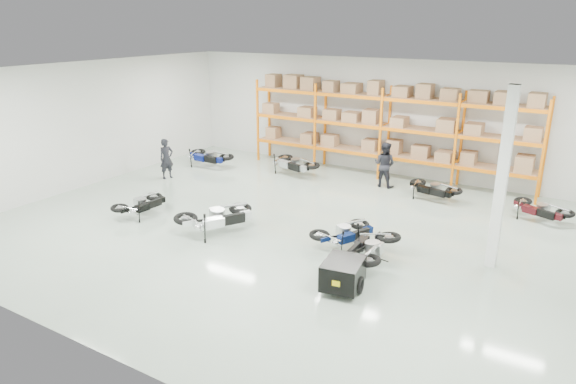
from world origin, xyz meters
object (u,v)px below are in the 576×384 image
Objects in this scene: moto_blue_centre at (345,229)px; moto_touring_right at (371,243)px; moto_back_c at (433,185)px; moto_black_far_left at (141,201)px; person_left at (167,159)px; moto_back_a at (208,153)px; person_back at (385,165)px; trailer at (343,274)px; moto_silver_left at (217,213)px; moto_back_b at (294,160)px; moto_back_d at (540,206)px.

moto_touring_right is at bearing 173.85° from moto_blue_centre.
moto_black_far_left is at bearing 143.84° from moto_back_c.
person_left is (-9.57, -2.84, 0.27)m from moto_back_c.
moto_back_a is 1.14× the size of moto_back_c.
moto_touring_right is at bearing -115.92° from moto_back_a.
moto_back_a is 7.40m from person_back.
moto_back_a is 1.21× the size of person_left.
moto_back_c is at bearing 88.58° from moto_touring_right.
moto_blue_centre reaches higher than trailer.
moto_blue_centre is 1.17m from moto_touring_right.
moto_blue_centre is 0.82× the size of moto_silver_left.
moto_touring_right is at bearing 112.38° from person_back.
moto_touring_right is at bearing -165.68° from moto_back_c.
moto_blue_centre is 9.41m from moto_back_a.
moto_back_b is (3.64, 0.87, 0.01)m from moto_back_a.
moto_black_far_left is at bearing 163.32° from trailer.
moto_blue_centre is 8.94m from person_left.
moto_silver_left is 7.59m from moto_back_c.
moto_back_c is at bearing -73.05° from moto_back_b.
moto_touring_right is 8.15m from moto_back_b.
moto_back_c reaches higher than moto_back_d.
moto_back_d is (7.87, 5.85, -0.13)m from moto_silver_left.
moto_silver_left is at bearing 41.87° from moto_blue_centre.
moto_back_c is at bearing 81.84° from trailer.
moto_touring_right is 1.12× the size of moto_back_c.
moto_touring_right is 0.97× the size of moto_back_b.
moto_back_a reaches higher than moto_touring_right.
moto_blue_centre is at bearing -119.73° from moto_back_b.
moto_touring_right is 1.16× the size of moto_back_d.
moto_silver_left is (-3.57, -1.04, 0.11)m from moto_blue_centre.
moto_touring_right is at bearing -144.27° from moto_silver_left.
person_back is at bearing -65.72° from moto_back_b.
moto_silver_left is at bearing 149.17° from moto_back_d.
person_left reaches higher than moto_silver_left.
trailer is at bearing 139.81° from moto_blue_centre.
moto_blue_centre is 0.94× the size of trailer.
trailer is at bearing -165.84° from moto_back_c.
person_left is at bearing 173.68° from moto_back_a.
moto_touring_right reaches higher than moto_back_d.
moto_black_far_left is 0.85× the size of moto_back_a.
moto_back_a reaches higher than moto_back_d.
trailer is 0.95× the size of moto_back_a.
moto_black_far_left is (-2.91, -0.13, -0.13)m from moto_silver_left.
moto_back_d is at bearing -146.21° from moto_black_far_left.
moto_touring_right is 1.60m from trailer.
moto_blue_centre is 5.71m from person_back.
moto_back_c is 3.40m from moto_back_d.
moto_touring_right reaches higher than moto_back_c.
moto_back_d is (3.39, -0.28, -0.01)m from moto_back_c.
moto_silver_left is 9.81m from moto_back_d.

